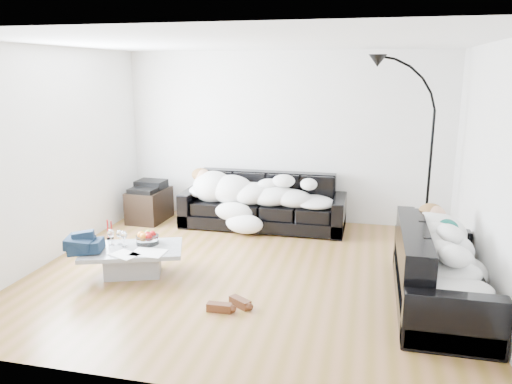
% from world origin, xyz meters
% --- Properties ---
extents(ground, '(5.00, 5.00, 0.00)m').
position_xyz_m(ground, '(0.00, 0.00, 0.00)').
color(ground, olive).
rests_on(ground, ground).
extents(wall_back, '(5.00, 0.02, 2.60)m').
position_xyz_m(wall_back, '(0.00, 2.25, 1.30)').
color(wall_back, silver).
rests_on(wall_back, ground).
extents(wall_left, '(0.02, 4.50, 2.60)m').
position_xyz_m(wall_left, '(-2.50, 0.00, 1.30)').
color(wall_left, silver).
rests_on(wall_left, ground).
extents(wall_right, '(0.02, 4.50, 2.60)m').
position_xyz_m(wall_right, '(2.50, 0.00, 1.30)').
color(wall_right, silver).
rests_on(wall_right, ground).
extents(ceiling, '(5.00, 5.00, 0.00)m').
position_xyz_m(ceiling, '(0.00, 0.00, 2.60)').
color(ceiling, white).
rests_on(ceiling, ground).
extents(sofa_back, '(2.43, 0.84, 0.80)m').
position_xyz_m(sofa_back, '(-0.23, 1.74, 0.40)').
color(sofa_back, black).
rests_on(sofa_back, ground).
extents(sofa_right, '(0.84, 1.96, 0.80)m').
position_xyz_m(sofa_right, '(2.06, -0.38, 0.40)').
color(sofa_right, black).
rests_on(sofa_right, ground).
extents(sleeper_back, '(2.06, 0.71, 0.41)m').
position_xyz_m(sleeper_back, '(-0.23, 1.69, 0.63)').
color(sleeper_back, white).
rests_on(sleeper_back, sofa_back).
extents(sleeper_right, '(0.71, 1.68, 0.41)m').
position_xyz_m(sleeper_right, '(2.06, -0.38, 0.63)').
color(sleeper_right, white).
rests_on(sleeper_right, sofa_right).
extents(teal_cushion, '(0.42, 0.38, 0.20)m').
position_xyz_m(teal_cushion, '(2.00, 0.23, 0.72)').
color(teal_cushion, '#0B5146').
rests_on(teal_cushion, sofa_right).
extents(coffee_table, '(1.28, 1.00, 0.33)m').
position_xyz_m(coffee_table, '(-1.30, -0.38, 0.16)').
color(coffee_table, '#939699').
rests_on(coffee_table, ground).
extents(fruit_bowl, '(0.34, 0.34, 0.16)m').
position_xyz_m(fruit_bowl, '(-1.19, -0.21, 0.41)').
color(fruit_bowl, white).
rests_on(fruit_bowl, coffee_table).
extents(wine_glass_a, '(0.08, 0.08, 0.17)m').
position_xyz_m(wine_glass_a, '(-1.50, -0.30, 0.41)').
color(wine_glass_a, white).
rests_on(wine_glass_a, coffee_table).
extents(wine_glass_b, '(0.09, 0.09, 0.19)m').
position_xyz_m(wine_glass_b, '(-1.58, -0.34, 0.42)').
color(wine_glass_b, white).
rests_on(wine_glass_b, coffee_table).
extents(wine_glass_c, '(0.10, 0.10, 0.18)m').
position_xyz_m(wine_glass_c, '(-1.41, -0.36, 0.42)').
color(wine_glass_c, white).
rests_on(wine_glass_c, coffee_table).
extents(candle_left, '(0.05, 0.05, 0.24)m').
position_xyz_m(candle_left, '(-1.72, -0.17, 0.45)').
color(candle_left, maroon).
rests_on(candle_left, coffee_table).
extents(candle_right, '(0.05, 0.05, 0.22)m').
position_xyz_m(candle_right, '(-1.68, -0.14, 0.44)').
color(candle_right, maroon).
rests_on(candle_right, coffee_table).
extents(newspaper_a, '(0.37, 0.28, 0.01)m').
position_xyz_m(newspaper_a, '(-1.05, -0.48, 0.33)').
color(newspaper_a, silver).
rests_on(newspaper_a, coffee_table).
extents(newspaper_b, '(0.37, 0.32, 0.01)m').
position_xyz_m(newspaper_b, '(-1.28, -0.60, 0.33)').
color(newspaper_b, silver).
rests_on(newspaper_b, coffee_table).
extents(navy_jacket, '(0.43, 0.38, 0.19)m').
position_xyz_m(navy_jacket, '(-1.79, -0.60, 0.50)').
color(navy_jacket, black).
rests_on(navy_jacket, coffee_table).
extents(shoes, '(0.47, 0.37, 0.09)m').
position_xyz_m(shoes, '(0.02, -0.95, 0.05)').
color(shoes, '#472311').
rests_on(shoes, ground).
extents(av_cabinet, '(0.53, 0.74, 0.50)m').
position_xyz_m(av_cabinet, '(-2.04, 1.67, 0.25)').
color(av_cabinet, black).
rests_on(av_cabinet, ground).
extents(stereo, '(0.45, 0.36, 0.13)m').
position_xyz_m(stereo, '(-2.04, 1.67, 0.56)').
color(stereo, black).
rests_on(stereo, av_cabinet).
extents(floor_lamp, '(0.86, 0.62, 2.21)m').
position_xyz_m(floor_lamp, '(2.09, 1.59, 1.10)').
color(floor_lamp, black).
rests_on(floor_lamp, ground).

